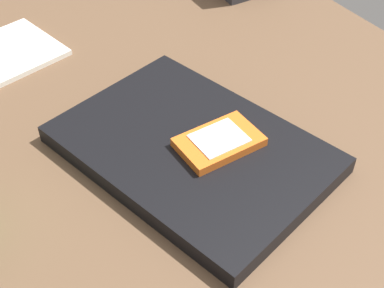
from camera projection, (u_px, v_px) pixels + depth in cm
name	position (u px, v px, depth cm)	size (l,w,h in cm)	color
desk_surface	(186.00, 133.00, 71.54)	(120.00, 80.00, 3.00)	brown
laptop_closed	(192.00, 149.00, 65.40)	(31.88, 22.21, 2.28)	black
cell_phone_on_laptop	(222.00, 141.00, 63.96)	(6.47, 9.87, 1.26)	orange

